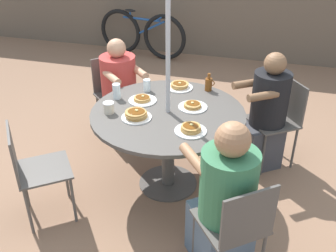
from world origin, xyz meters
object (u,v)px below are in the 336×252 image
diner_south (265,117)px  pancake_plate_c (193,106)px  patio_chair_west (114,90)px  bicycle (142,34)px  pancake_plate_b (142,99)px  drinking_glass_b (147,85)px  pancake_plate_d (191,129)px  patio_chair_east (237,224)px  patio_table (168,124)px  pancake_plate_a (136,115)px  pancake_plate_e (179,86)px  diner_east (224,204)px  coffee_cup (109,108)px  patio_chair_south (280,116)px  syrup_bottle (209,84)px  patio_chair_north (33,167)px  diner_west (121,96)px  drinking_glass_a (117,91)px

diner_south → pancake_plate_c: bearing=90.4°
patio_chair_west → bicycle: size_ratio=0.55×
pancake_plate_b → bicycle: (-1.04, 3.02, -0.40)m
pancake_plate_b → drinking_glass_b: bearing=96.9°
pancake_plate_d → patio_chair_east: bearing=-54.4°
patio_table → pancake_plate_a: (-0.22, -0.17, 0.15)m
pancake_plate_a → pancake_plate_e: pancake_plate_a is taller
diner_east → drinking_glass_b: size_ratio=10.43×
pancake_plate_c → coffee_cup: 0.70m
patio_chair_south → pancake_plate_a: patio_chair_south is taller
patio_chair_west → diner_south: bearing=125.8°
patio_chair_south → bicycle: bearing=6.5°
patio_table → pancake_plate_e: bearing=92.6°
patio_chair_south → syrup_bottle: syrup_bottle is taller
diner_east → coffee_cup: diner_east is taller
syrup_bottle → drinking_glass_b: bearing=-163.2°
coffee_cup → pancake_plate_d: bearing=-8.9°
patio_chair_south → syrup_bottle: bearing=67.4°
patio_chair_north → drinking_glass_b: size_ratio=7.54×
patio_chair_east → diner_south: bearing=48.2°
coffee_cup → bicycle: 3.44m
patio_table → bicycle: patio_table is taller
patio_chair_south → bicycle: size_ratio=0.55×
patio_table → patio_chair_south: bearing=35.3°
pancake_plate_c → pancake_plate_e: size_ratio=1.00×
pancake_plate_c → pancake_plate_d: (0.07, -0.39, 0.00)m
patio_chair_south → drinking_glass_b: 1.29m
diner_west → pancake_plate_d: bearing=89.3°
diner_west → pancake_plate_c: bearing=102.0°
patio_table → patio_chair_north: (-0.89, -0.69, -0.14)m
patio_table → patio_chair_south: (0.92, 0.65, -0.14)m
diner_south → pancake_plate_a: diner_south is taller
drinking_glass_a → pancake_plate_a: bearing=-45.8°
drinking_glass_b → bicycle: size_ratio=0.07×
patio_chair_west → drinking_glass_a: 0.80m
coffee_cup → pancake_plate_a: bearing=-5.3°
patio_chair_north → drinking_glass_a: bearing=116.6°
syrup_bottle → drinking_glass_a: (-0.75, -0.38, 0.00)m
pancake_plate_d → pancake_plate_a: bearing=169.2°
diner_east → drinking_glass_b: 1.44m
patio_table → diner_south: 0.97m
patio_chair_east → diner_south: diner_south is taller
pancake_plate_b → diner_south: bearing=22.1°
patio_table → pancake_plate_b: (-0.27, 0.13, 0.13)m
pancake_plate_c → pancake_plate_e: bearing=119.8°
pancake_plate_a → coffee_cup: 0.25m
coffee_cup → drinking_glass_b: bearing=70.8°
patio_chair_east → drinking_glass_a: bearing=101.8°
diner_south → drinking_glass_b: bearing=66.2°
bicycle → diner_south: bearing=-43.1°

